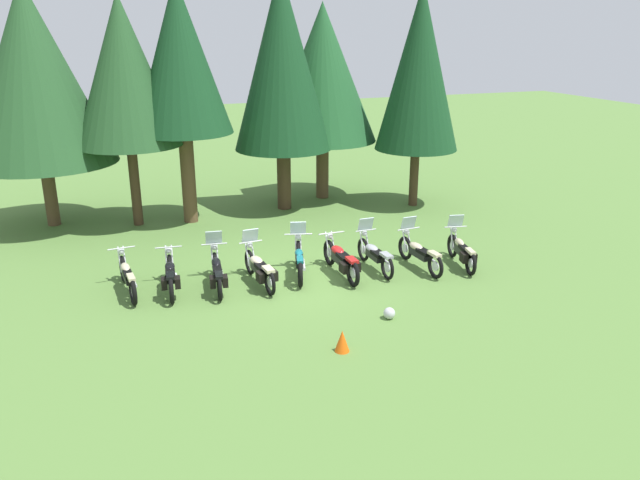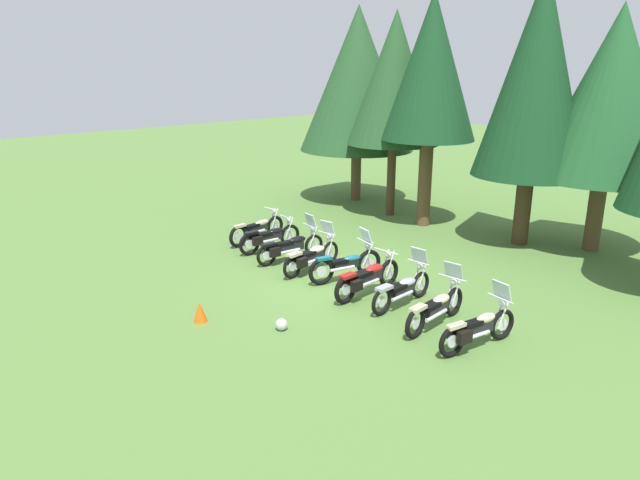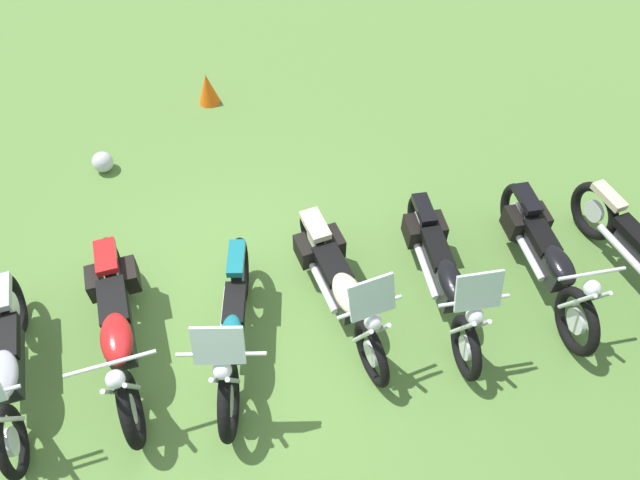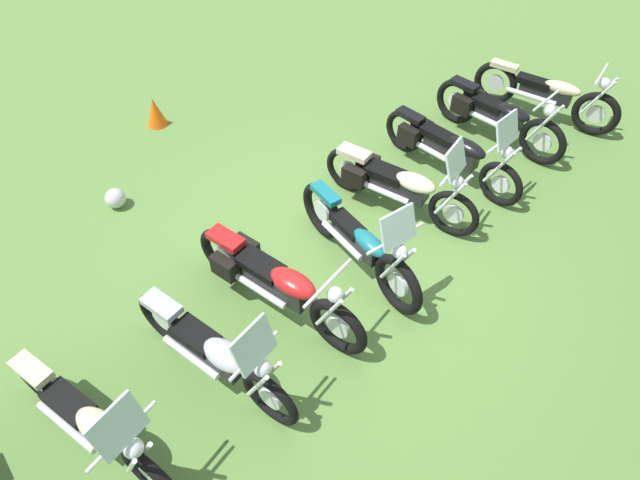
{
  "view_description": "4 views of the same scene",
  "coord_description": "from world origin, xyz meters",
  "px_view_note": "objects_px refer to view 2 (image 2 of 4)",
  "views": [
    {
      "loc": [
        -4.91,
        -15.11,
        6.56
      ],
      "look_at": [
        0.72,
        0.39,
        0.89
      ],
      "focal_mm": 35.23,
      "sensor_mm": 36.0,
      "label": 1
    },
    {
      "loc": [
        10.19,
        -10.45,
        5.66
      ],
      "look_at": [
        -0.83,
        0.0,
        0.99
      ],
      "focal_mm": 32.2,
      "sensor_mm": 36.0,
      "label": 2
    },
    {
      "loc": [
        0.09,
        3.29,
        5.47
      ],
      "look_at": [
        -1.05,
        -0.43,
        0.78
      ],
      "focal_mm": 32.65,
      "sensor_mm": 36.0,
      "label": 3
    },
    {
      "loc": [
        3.92,
        2.66,
        5.35
      ],
      "look_at": [
        0.54,
        -0.03,
        0.79
      ],
      "focal_mm": 31.62,
      "sensor_mm": 36.0,
      "label": 4
    }
  ],
  "objects_px": {
    "motorcycle_3": "(311,256)",
    "motorcycle_5": "(367,278)",
    "motorcycle_7": "(436,307)",
    "dropped_helmet": "(281,324)",
    "pine_tree_0": "(358,79)",
    "pine_tree_1": "(395,79)",
    "motorcycle_2": "(290,246)",
    "pine_tree_3": "(537,75)",
    "motorcycle_0": "(258,229)",
    "pine_tree_2": "(431,68)",
    "motorcycle_4": "(347,264)",
    "motorcycle_8": "(478,328)",
    "traffic_cone": "(200,312)",
    "motorcycle_1": "(269,237)",
    "pine_tree_4": "(613,94)",
    "motorcycle_6": "(403,288)"
  },
  "relations": [
    {
      "from": "motorcycle_2",
      "to": "motorcycle_1",
      "type": "bearing_deg",
      "value": 90.24
    },
    {
      "from": "motorcycle_5",
      "to": "pine_tree_0",
      "type": "relative_size",
      "value": 0.3
    },
    {
      "from": "motorcycle_0",
      "to": "pine_tree_2",
      "type": "distance_m",
      "value": 8.02
    },
    {
      "from": "motorcycle_2",
      "to": "motorcycle_0",
      "type": "bearing_deg",
      "value": 84.6
    },
    {
      "from": "motorcycle_5",
      "to": "motorcycle_7",
      "type": "height_order",
      "value": "motorcycle_7"
    },
    {
      "from": "motorcycle_2",
      "to": "pine_tree_3",
      "type": "relative_size",
      "value": 0.28
    },
    {
      "from": "pine_tree_4",
      "to": "dropped_helmet",
      "type": "bearing_deg",
      "value": -102.0
    },
    {
      "from": "motorcycle_6",
      "to": "traffic_cone",
      "type": "xyz_separation_m",
      "value": [
        -2.62,
        -4.07,
        -0.22
      ]
    },
    {
      "from": "motorcycle_0",
      "to": "traffic_cone",
      "type": "bearing_deg",
      "value": -144.49
    },
    {
      "from": "pine_tree_2",
      "to": "dropped_helmet",
      "type": "xyz_separation_m",
      "value": [
        3.16,
        -9.38,
        -5.38
      ]
    },
    {
      "from": "pine_tree_0",
      "to": "pine_tree_3",
      "type": "xyz_separation_m",
      "value": [
        8.1,
        -0.75,
        0.28
      ]
    },
    {
      "from": "motorcycle_1",
      "to": "pine_tree_2",
      "type": "distance_m",
      "value": 8.02
    },
    {
      "from": "motorcycle_7",
      "to": "dropped_helmet",
      "type": "bearing_deg",
      "value": 136.55
    },
    {
      "from": "motorcycle_5",
      "to": "motorcycle_4",
      "type": "bearing_deg",
      "value": 70.05
    },
    {
      "from": "motorcycle_1",
      "to": "pine_tree_0",
      "type": "bearing_deg",
      "value": 28.92
    },
    {
      "from": "motorcycle_5",
      "to": "pine_tree_0",
      "type": "xyz_separation_m",
      "value": [
        -7.62,
        7.71,
        4.58
      ]
    },
    {
      "from": "motorcycle_7",
      "to": "pine_tree_2",
      "type": "height_order",
      "value": "pine_tree_2"
    },
    {
      "from": "pine_tree_1",
      "to": "traffic_cone",
      "type": "relative_size",
      "value": 15.73
    },
    {
      "from": "pine_tree_2",
      "to": "pine_tree_0",
      "type": "bearing_deg",
      "value": 164.9
    },
    {
      "from": "motorcycle_3",
      "to": "motorcycle_5",
      "type": "bearing_deg",
      "value": -98.67
    },
    {
      "from": "pine_tree_2",
      "to": "pine_tree_3",
      "type": "height_order",
      "value": "pine_tree_3"
    },
    {
      "from": "motorcycle_7",
      "to": "pine_tree_4",
      "type": "distance_m",
      "value": 9.29
    },
    {
      "from": "pine_tree_2",
      "to": "dropped_helmet",
      "type": "height_order",
      "value": "pine_tree_2"
    },
    {
      "from": "motorcycle_8",
      "to": "traffic_cone",
      "type": "bearing_deg",
      "value": 135.79
    },
    {
      "from": "motorcycle_2",
      "to": "pine_tree_1",
      "type": "height_order",
      "value": "pine_tree_1"
    },
    {
      "from": "pine_tree_4",
      "to": "motorcycle_6",
      "type": "bearing_deg",
      "value": -99.51
    },
    {
      "from": "motorcycle_8",
      "to": "pine_tree_1",
      "type": "relative_size",
      "value": 0.28
    },
    {
      "from": "pine_tree_3",
      "to": "traffic_cone",
      "type": "relative_size",
      "value": 17.65
    },
    {
      "from": "traffic_cone",
      "to": "dropped_helmet",
      "type": "bearing_deg",
      "value": 33.25
    },
    {
      "from": "motorcycle_5",
      "to": "motorcycle_1",
      "type": "bearing_deg",
      "value": 83.38
    },
    {
      "from": "motorcycle_7",
      "to": "traffic_cone",
      "type": "distance_m",
      "value": 5.36
    },
    {
      "from": "motorcycle_3",
      "to": "pine_tree_1",
      "type": "xyz_separation_m",
      "value": [
        -2.6,
        6.59,
        4.67
      ]
    },
    {
      "from": "motorcycle_3",
      "to": "traffic_cone",
      "type": "relative_size",
      "value": 4.74
    },
    {
      "from": "motorcycle_1",
      "to": "motorcycle_3",
      "type": "xyz_separation_m",
      "value": [
        2.28,
        -0.3,
        0.02
      ]
    },
    {
      "from": "motorcycle_7",
      "to": "pine_tree_3",
      "type": "bearing_deg",
      "value": 10.51
    },
    {
      "from": "pine_tree_0",
      "to": "pine_tree_1",
      "type": "xyz_separation_m",
      "value": [
        2.75,
        -0.97,
        0.09
      ]
    },
    {
      "from": "motorcycle_8",
      "to": "dropped_helmet",
      "type": "bearing_deg",
      "value": 136.3
    },
    {
      "from": "motorcycle_1",
      "to": "motorcycle_4",
      "type": "relative_size",
      "value": 1.02
    },
    {
      "from": "pine_tree_2",
      "to": "pine_tree_4",
      "type": "relative_size",
      "value": 1.09
    },
    {
      "from": "motorcycle_3",
      "to": "motorcycle_7",
      "type": "xyz_separation_m",
      "value": [
        4.55,
        -0.38,
        -0.01
      ]
    },
    {
      "from": "motorcycle_1",
      "to": "motorcycle_8",
      "type": "height_order",
      "value": "motorcycle_8"
    },
    {
      "from": "motorcycle_5",
      "to": "pine_tree_1",
      "type": "xyz_separation_m",
      "value": [
        -4.87,
        6.74,
        4.67
      ]
    },
    {
      "from": "motorcycle_5",
      "to": "traffic_cone",
      "type": "height_order",
      "value": "motorcycle_5"
    },
    {
      "from": "pine_tree_4",
      "to": "traffic_cone",
      "type": "bearing_deg",
      "value": -108.24
    },
    {
      "from": "motorcycle_6",
      "to": "motorcycle_8",
      "type": "bearing_deg",
      "value": -105.44
    },
    {
      "from": "motorcycle_1",
      "to": "motorcycle_3",
      "type": "relative_size",
      "value": 0.98
    },
    {
      "from": "motorcycle_3",
      "to": "pine_tree_0",
      "type": "height_order",
      "value": "pine_tree_0"
    },
    {
      "from": "motorcycle_0",
      "to": "motorcycle_6",
      "type": "distance_m",
      "value": 6.69
    },
    {
      "from": "motorcycle_7",
      "to": "pine_tree_2",
      "type": "bearing_deg",
      "value": 35.11
    },
    {
      "from": "motorcycle_3",
      "to": "dropped_helmet",
      "type": "bearing_deg",
      "value": -147.41
    }
  ]
}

